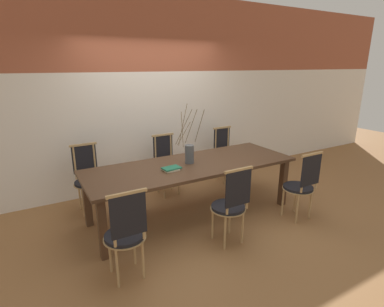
# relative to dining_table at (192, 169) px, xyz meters

# --- Properties ---
(ground_plane) EXTENTS (16.00, 16.00, 0.00)m
(ground_plane) POSITION_rel_dining_table_xyz_m (0.00, 0.00, -0.68)
(ground_plane) COLOR olive
(wall_rear) EXTENTS (12.00, 0.06, 3.20)m
(wall_rear) POSITION_rel_dining_table_xyz_m (0.00, 1.39, 0.92)
(wall_rear) COLOR silver
(wall_rear) RESTS_ON ground_plane
(dining_table) EXTENTS (2.93, 1.04, 0.77)m
(dining_table) POSITION_rel_dining_table_xyz_m (0.00, 0.00, 0.00)
(dining_table) COLOR #4C3321
(dining_table) RESTS_ON ground_plane
(chair_near_leftend) EXTENTS (0.42, 0.42, 0.99)m
(chair_near_leftend) POSITION_rel_dining_table_xyz_m (-1.23, -0.86, -0.15)
(chair_near_leftend) COLOR black
(chair_near_leftend) RESTS_ON ground_plane
(chair_near_left) EXTENTS (0.42, 0.42, 0.99)m
(chair_near_left) POSITION_rel_dining_table_xyz_m (0.03, -0.86, -0.15)
(chair_near_left) COLOR black
(chair_near_left) RESTS_ON ground_plane
(chair_near_center) EXTENTS (0.42, 0.42, 0.99)m
(chair_near_center) POSITION_rel_dining_table_xyz_m (1.22, -0.86, -0.15)
(chair_near_center) COLOR black
(chair_near_center) RESTS_ON ground_plane
(chair_far_leftend) EXTENTS (0.42, 0.42, 0.99)m
(chair_far_leftend) POSITION_rel_dining_table_xyz_m (-1.25, 0.86, -0.15)
(chair_far_leftend) COLOR black
(chair_far_leftend) RESTS_ON ground_plane
(chair_far_left) EXTENTS (0.42, 0.42, 0.99)m
(chair_far_left) POSITION_rel_dining_table_xyz_m (0.01, 0.86, -0.15)
(chair_far_left) COLOR black
(chair_far_left) RESTS_ON ground_plane
(chair_far_center) EXTENTS (0.42, 0.42, 0.99)m
(chair_far_center) POSITION_rel_dining_table_xyz_m (1.19, 0.86, -0.15)
(chair_far_center) COLOR black
(chair_far_center) RESTS_ON ground_plane
(vase_centerpiece) EXTENTS (0.32, 0.32, 0.81)m
(vase_centerpiece) POSITION_rel_dining_table_xyz_m (-0.01, 0.06, 0.23)
(vase_centerpiece) COLOR #4C5156
(vase_centerpiece) RESTS_ON dining_table
(book_stack) EXTENTS (0.25, 0.20, 0.04)m
(book_stack) POSITION_rel_dining_table_xyz_m (-0.36, -0.08, 0.10)
(book_stack) COLOR beige
(book_stack) RESTS_ON dining_table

